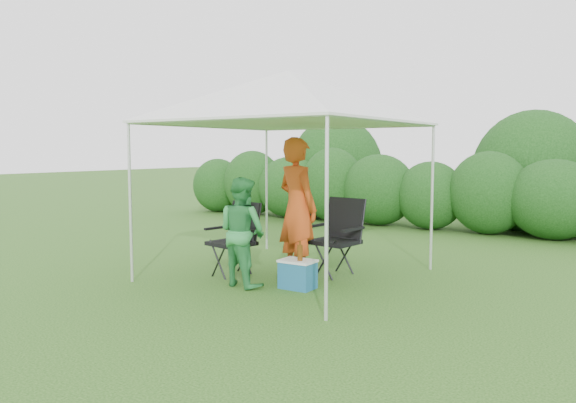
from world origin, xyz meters
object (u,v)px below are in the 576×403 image
Objects in this scene: cooler at (298,274)px; chair_left at (237,234)px; canopy at (289,98)px; man at (297,208)px; chair_right at (339,232)px; woman at (242,232)px.

chair_left is at bearing 168.58° from cooler.
canopy is 1.61× the size of man.
chair_left is 1.24m from cooler.
canopy is 2.40m from cooler.
canopy is at bearing -134.84° from chair_right.
woman reaches higher than cooler.
woman is at bearing -113.41° from chair_right.
canopy is at bearing 37.64° from chair_left.
cooler is (1.16, -0.20, -0.39)m from chair_left.
chair_right reaches higher than chair_left.
canopy is 2.20× the size of woman.
canopy is 2.02m from chair_left.
chair_left is 0.53× the size of man.
chair_right is (0.55, 0.45, -1.85)m from canopy.
woman is at bearing 85.09° from man.
canopy is at bearing -92.75° from woman.
cooler is at bearing 142.97° from man.
cooler is at bearing -46.60° from canopy.
chair_right is at bearing 43.02° from chair_left.
woman is (-0.16, -0.82, -1.76)m from canopy.
man is 0.88m from woman.
canopy reaches higher than cooler.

